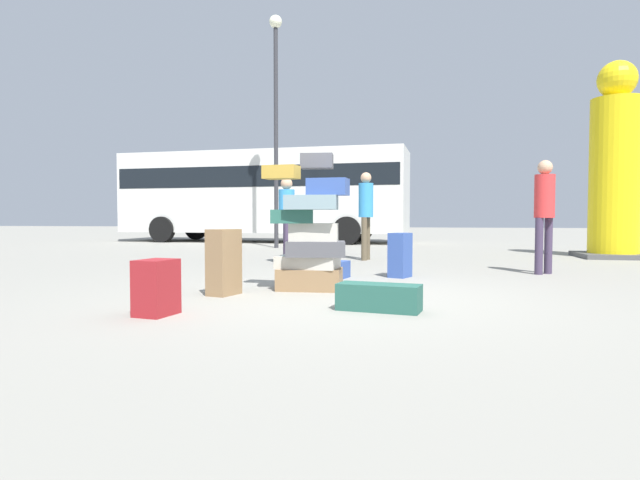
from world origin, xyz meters
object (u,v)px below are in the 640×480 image
(suitcase_navy_white_trunk, at_px, (400,255))
(lamp_post, at_px, (276,99))
(suitcase_maroon_foreground_near, at_px, (156,287))
(person_passerby_in_red, at_px, (287,213))
(suitcase_tower, at_px, (310,237))
(suitcase_brown_behind_tower, at_px, (224,262))
(parked_bus, at_px, (263,190))
(suitcase_teal_left_side, at_px, (379,297))
(person_bearded_onlooker, at_px, (366,208))
(yellow_dummy_statue, at_px, (615,171))
(person_tourist_with_camera, at_px, (544,206))
(suitcase_navy_right_side, at_px, (321,269))

(suitcase_navy_white_trunk, height_order, lamp_post, lamp_post)
(suitcase_maroon_foreground_near, relative_size, person_passerby_in_red, 0.31)
(suitcase_tower, distance_m, suitcase_brown_behind_tower, 1.08)
(suitcase_tower, relative_size, parked_bus, 0.16)
(suitcase_teal_left_side, xyz_separation_m, parked_bus, (-5.15, 13.11, 1.71))
(suitcase_tower, relative_size, suitcase_navy_white_trunk, 2.57)
(person_bearded_onlooker, height_order, parked_bus, parked_bus)
(yellow_dummy_statue, xyz_separation_m, lamp_post, (-8.17, 2.16, 2.36))
(suitcase_teal_left_side, xyz_separation_m, lamp_post, (-3.69, 9.62, 4.11))
(suitcase_tower, distance_m, person_passerby_in_red, 3.65)
(suitcase_maroon_foreground_near, xyz_separation_m, person_tourist_with_camera, (4.19, 4.28, 0.80))
(person_tourist_with_camera, bearing_deg, suitcase_navy_white_trunk, -19.27)
(person_tourist_with_camera, xyz_separation_m, lamp_post, (-5.93, 5.95, 3.19))
(person_tourist_with_camera, bearing_deg, suitcase_navy_right_side, -22.30)
(suitcase_navy_white_trunk, height_order, suitcase_brown_behind_tower, suitcase_brown_behind_tower)
(person_tourist_with_camera, height_order, yellow_dummy_statue, yellow_dummy_statue)
(suitcase_maroon_foreground_near, height_order, lamp_post, lamp_post)
(suitcase_navy_right_side, height_order, parked_bus, parked_bus)
(suitcase_brown_behind_tower, distance_m, parked_bus, 12.96)
(suitcase_maroon_foreground_near, xyz_separation_m, person_bearded_onlooker, (1.21, 6.42, 0.82))
(person_passerby_in_red, distance_m, lamp_post, 6.14)
(person_passerby_in_red, bearing_deg, parked_bus, -179.52)
(suitcase_tower, relative_size, person_tourist_with_camera, 0.95)
(suitcase_brown_behind_tower, relative_size, person_tourist_with_camera, 0.42)
(suitcase_brown_behind_tower, height_order, yellow_dummy_statue, yellow_dummy_statue)
(suitcase_teal_left_side, bearing_deg, parked_bus, 121.65)
(suitcase_tower, xyz_separation_m, parked_bus, (-4.23, 11.88, 1.20))
(suitcase_navy_white_trunk, relative_size, person_tourist_with_camera, 0.37)
(suitcase_brown_behind_tower, bearing_deg, person_passerby_in_red, 110.09)
(person_tourist_with_camera, xyz_separation_m, person_passerby_in_red, (-4.35, 1.00, -0.09))
(suitcase_maroon_foreground_near, distance_m, person_passerby_in_red, 5.33)
(suitcase_tower, relative_size, suitcase_teal_left_side, 2.16)
(suitcase_navy_right_side, relative_size, suitcase_maroon_foreground_near, 1.50)
(suitcase_navy_white_trunk, bearing_deg, yellow_dummy_statue, 69.53)
(suitcase_navy_white_trunk, height_order, person_passerby_in_red, person_passerby_in_red)
(suitcase_teal_left_side, relative_size, person_bearded_onlooker, 0.43)
(person_passerby_in_red, relative_size, parked_bus, 0.16)
(yellow_dummy_statue, bearing_deg, suitcase_navy_white_trunk, -133.47)
(suitcase_brown_behind_tower, bearing_deg, person_tourist_with_camera, 52.26)
(suitcase_brown_behind_tower, distance_m, suitcase_navy_right_side, 2.06)
(suitcase_teal_left_side, bearing_deg, lamp_post, 121.21)
(suitcase_navy_white_trunk, bearing_deg, suitcase_brown_behind_tower, -108.38)
(suitcase_brown_behind_tower, relative_size, suitcase_maroon_foreground_near, 1.49)
(suitcase_brown_behind_tower, relative_size, suitcase_navy_right_side, 0.99)
(person_bearded_onlooker, distance_m, yellow_dummy_statue, 5.53)
(suitcase_navy_right_side, bearing_deg, person_tourist_with_camera, 32.39)
(person_passerby_in_red, bearing_deg, suitcase_navy_right_side, 7.49)
(suitcase_maroon_foreground_near, xyz_separation_m, person_passerby_in_red, (-0.16, 5.28, 0.71))
(suitcase_maroon_foreground_near, xyz_separation_m, parked_bus, (-3.21, 13.72, 1.58))
(person_bearded_onlooker, xyz_separation_m, yellow_dummy_statue, (5.21, 1.65, 0.81))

